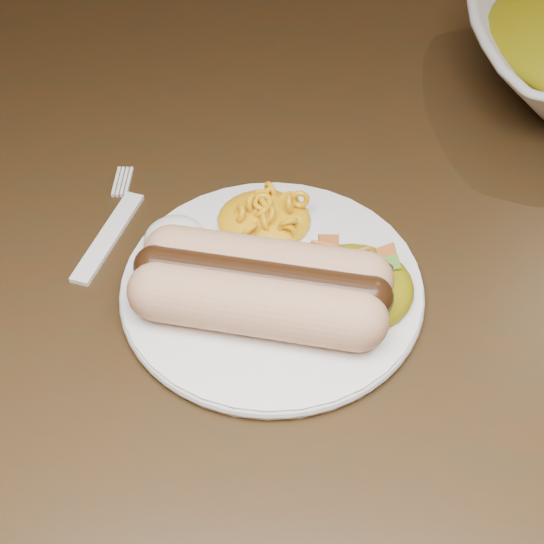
{
  "coord_description": "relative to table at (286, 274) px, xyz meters",
  "views": [
    {
      "loc": [
        0.0,
        -0.46,
        1.16
      ],
      "look_at": [
        -0.01,
        -0.1,
        0.77
      ],
      "focal_mm": 50.0,
      "sensor_mm": 36.0,
      "label": 1
    }
  ],
  "objects": [
    {
      "name": "hotdog",
      "position": [
        -0.02,
        -0.12,
        0.13
      ],
      "size": [
        0.15,
        0.09,
        0.04
      ],
      "rotation": [
        0.0,
        0.0,
        -0.16
      ],
      "color": "#E3B488",
      "rests_on": "plate"
    },
    {
      "name": "mac_and_cheese",
      "position": [
        -0.02,
        -0.04,
        0.12
      ],
      "size": [
        0.09,
        0.09,
        0.03
      ],
      "primitive_type": "ellipsoid",
      "rotation": [
        0.0,
        0.0,
        -0.36
      ],
      "color": "#FFB115",
      "rests_on": "plate"
    },
    {
      "name": "sour_cream",
      "position": [
        -0.08,
        -0.07,
        0.12
      ],
      "size": [
        0.06,
        0.06,
        0.03
      ],
      "primitive_type": "ellipsoid",
      "rotation": [
        0.0,
        0.0,
        -0.41
      ],
      "color": "white",
      "rests_on": "plate"
    },
    {
      "name": "fork",
      "position": [
        -0.14,
        -0.05,
        0.09
      ],
      "size": [
        0.05,
        0.12,
        0.0
      ],
      "primitive_type": "cube",
      "rotation": [
        0.0,
        0.0,
        -0.28
      ],
      "color": "white",
      "rests_on": "table"
    },
    {
      "name": "taco_salad",
      "position": [
        0.05,
        -0.11,
        0.12
      ],
      "size": [
        0.08,
        0.08,
        0.04
      ],
      "rotation": [
        0.0,
        0.0,
        -0.33
      ],
      "color": "#CF6E00",
      "rests_on": "plate"
    },
    {
      "name": "plate",
      "position": [
        -0.01,
        -0.1,
        0.1
      ],
      "size": [
        0.28,
        0.28,
        0.01
      ],
      "primitive_type": "cylinder",
      "rotation": [
        0.0,
        0.0,
        0.35
      ],
      "color": "white",
      "rests_on": "table"
    },
    {
      "name": "table",
      "position": [
        0.0,
        0.0,
        0.0
      ],
      "size": [
        1.6,
        0.9,
        0.75
      ],
      "color": "black",
      "rests_on": "floor"
    }
  ]
}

